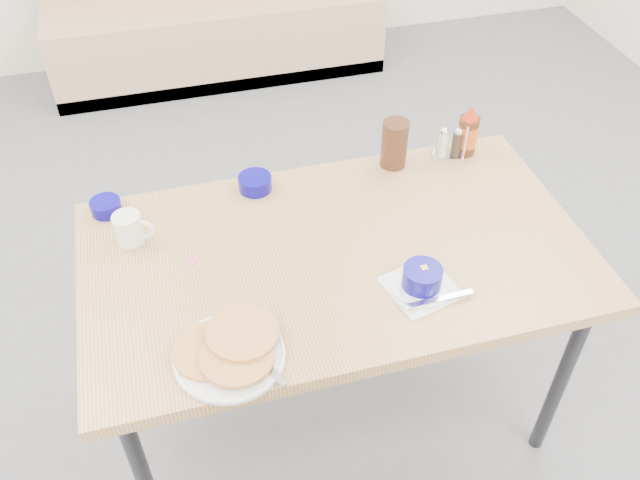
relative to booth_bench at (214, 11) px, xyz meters
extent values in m
plane|color=slate|center=(0.00, -2.78, -0.35)|extent=(6.00, 6.00, 0.00)
cube|color=tan|center=(0.00, -0.06, -0.12)|extent=(1.90, 0.55, 0.45)
cube|color=#2D2D33|center=(0.00, -0.06, -0.31)|extent=(1.90, 0.55, 0.08)
cube|color=tan|center=(0.00, -2.53, 0.39)|extent=(1.40, 0.80, 0.04)
cylinder|color=#2D2D33|center=(0.62, -2.85, 0.01)|extent=(0.04, 0.04, 0.72)
cylinder|color=#2D2D33|center=(-0.62, -2.21, 0.01)|extent=(0.04, 0.04, 0.72)
cylinder|color=#2D2D33|center=(0.62, -2.21, 0.01)|extent=(0.04, 0.04, 0.72)
cylinder|color=white|center=(-0.35, -2.82, 0.42)|extent=(0.27, 0.27, 0.01)
cylinder|color=#E5A456|center=(-0.39, -2.80, 0.43)|extent=(0.18, 0.18, 0.01)
cylinder|color=#E5A456|center=(-0.33, -2.84, 0.44)|extent=(0.18, 0.18, 0.01)
cylinder|color=#E5A456|center=(-0.31, -2.78, 0.45)|extent=(0.18, 0.18, 0.01)
cube|color=silver|center=(-0.26, -2.89, 0.43)|extent=(0.06, 0.12, 0.00)
cylinder|color=white|center=(-0.55, -2.34, 0.45)|extent=(0.08, 0.08, 0.09)
cylinder|color=black|center=(-0.55, -2.34, 0.49)|extent=(0.07, 0.07, 0.00)
torus|color=white|center=(-0.51, -2.35, 0.46)|extent=(0.07, 0.04, 0.07)
cube|color=white|center=(0.17, -2.73, 0.41)|extent=(0.20, 0.20, 0.00)
cylinder|color=white|center=(0.17, -2.73, 0.42)|extent=(0.16, 0.16, 0.01)
cylinder|color=#0A0577|center=(0.17, -2.73, 0.45)|extent=(0.10, 0.10, 0.06)
cylinder|color=white|center=(0.17, -2.73, 0.47)|extent=(0.09, 0.09, 0.01)
cube|color=#F4DB60|center=(0.18, -2.72, 0.48)|extent=(0.02, 0.02, 0.01)
cube|color=silver|center=(0.20, -2.79, 0.43)|extent=(0.19, 0.02, 0.00)
cylinder|color=#0A0577|center=(-0.61, -2.19, 0.43)|extent=(0.09, 0.09, 0.04)
cylinder|color=#0A0577|center=(-0.16, -2.20, 0.43)|extent=(0.10, 0.10, 0.05)
cylinder|color=#3F2214|center=(0.29, -2.19, 0.49)|extent=(0.11, 0.11, 0.16)
cube|color=silver|center=(0.48, -2.19, 0.41)|extent=(0.11, 0.08, 0.00)
cylinder|color=silver|center=(0.43, -2.21, 0.47)|extent=(0.01, 0.01, 0.12)
cylinder|color=silver|center=(0.52, -2.23, 0.47)|extent=(0.01, 0.01, 0.12)
cylinder|color=silver|center=(0.44, -2.16, 0.47)|extent=(0.01, 0.01, 0.12)
cylinder|color=silver|center=(0.53, -2.18, 0.47)|extent=(0.01, 0.01, 0.12)
cylinder|color=silver|center=(0.46, -2.19, 0.46)|extent=(0.03, 0.03, 0.08)
cylinder|color=#3F3326|center=(0.50, -2.20, 0.46)|extent=(0.03, 0.03, 0.08)
cylinder|color=#47230F|center=(0.54, -2.19, 0.48)|extent=(0.07, 0.07, 0.13)
cylinder|color=orange|center=(0.54, -2.19, 0.48)|extent=(0.07, 0.07, 0.07)
cone|color=red|center=(0.54, -2.19, 0.56)|extent=(0.05, 0.05, 0.04)
cube|color=#EC4E73|center=(-0.39, -2.47, 0.41)|extent=(0.04, 0.04, 0.00)
camera|label=1|loc=(-0.40, -3.83, 1.71)|focal=38.00mm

